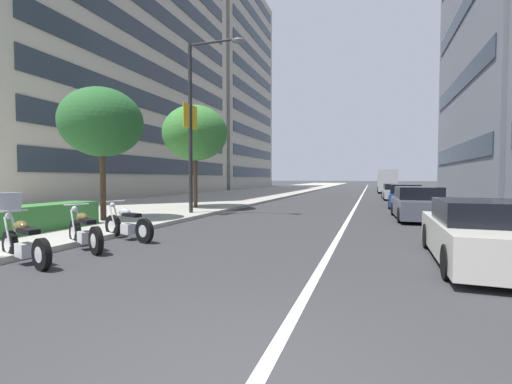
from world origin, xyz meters
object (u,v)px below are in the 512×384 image
Objects in this scene: motorcycle_by_sign_pole at (128,225)px; car_lead_in_lane at (405,197)px; car_mid_block_traffic at (418,204)px; delivery_van_ahead at (387,181)px; motorcycle_second_in_row at (24,243)px; street_lamp_with_banners at (198,110)px; car_far_down_avenue at (395,192)px; street_tree_near_plaza_corner at (195,133)px; street_tree_by_lamp_post at (102,123)px; motorcycle_far_end_row at (85,233)px; car_following_behind at (483,235)px.

car_lead_in_lane is (14.51, -8.53, 0.21)m from motorcycle_by_sign_pole.
delivery_van_ahead is at bearing -1.44° from car_mid_block_traffic.
street_lamp_with_banners is (9.20, 0.83, 4.48)m from motorcycle_second_in_row.
car_far_down_avenue is (22.29, -8.42, 0.19)m from motorcycle_by_sign_pole.
street_tree_near_plaza_corner reaches higher than car_mid_block_traffic.
street_tree_near_plaza_corner is at bearing 139.30° from car_far_down_avenue.
motorcycle_by_sign_pole is at bearing -129.00° from street_tree_by_lamp_post.
car_lead_in_lane is at bearing -44.97° from street_tree_by_lamp_post.
motorcycle_far_end_row is (1.54, -0.05, -0.01)m from motorcycle_second_in_row.
car_mid_block_traffic is at bearing -94.47° from street_tree_near_plaza_corner.
street_lamp_with_banners is at bearing 133.48° from car_lead_in_lane.
delivery_van_ahead reaches higher than car_following_behind.
motorcycle_second_in_row reaches higher than car_mid_block_traffic.
car_far_down_avenue is 13.13m from delivery_van_ahead.
motorcycle_far_end_row is at bearing 166.87° from delivery_van_ahead.
street_lamp_with_banners is (7.66, 0.88, 4.49)m from motorcycle_far_end_row.
street_tree_near_plaza_corner is at bearing -60.69° from motorcycle_second_in_row.
street_lamp_with_banners is (6.22, 1.00, 4.49)m from motorcycle_by_sign_pole.
street_tree_near_plaza_corner reaches higher than car_lead_in_lane.
car_lead_in_lane is at bearing -98.82° from motorcycle_second_in_row.
car_following_behind is 35.44m from delivery_van_ahead.
car_following_behind is 14.54m from car_lead_in_lane.
street_tree_by_lamp_post is at bearing -21.16° from motorcycle_by_sign_pole.
motorcycle_by_sign_pole is at bearing 131.44° from car_mid_block_traffic.
street_tree_near_plaza_corner is (0.87, 11.14, 3.58)m from car_mid_block_traffic.
street_tree_near_plaza_corner is (-26.52, 10.96, 2.79)m from delivery_van_ahead.
motorcycle_second_in_row is 1.06× the size of motorcycle_far_end_row.
car_mid_block_traffic is (10.99, -8.69, 0.22)m from motorcycle_second_in_row.
car_following_behind is at bearing -179.45° from delivery_van_ahead.
street_tree_by_lamp_post is 0.91× the size of street_tree_near_plaza_corner.
street_tree_near_plaza_corner is at bearing 53.42° from car_following_behind.
street_tree_by_lamp_post is (-32.73, 11.63, 2.47)m from delivery_van_ahead.
street_lamp_with_banners reaches higher than street_tree_by_lamp_post.
delivery_van_ahead is 34.83m from street_tree_by_lamp_post.
street_tree_near_plaza_corner is (8.91, 11.43, 3.61)m from car_following_behind.
delivery_van_ahead is (27.39, 0.18, 0.79)m from car_mid_block_traffic.
car_far_down_avenue is 0.58× the size of street_lamp_with_banners.
street_lamp_with_banners is at bearing 148.39° from car_far_down_avenue.
motorcycle_by_sign_pole is 0.35× the size of delivery_van_ahead.
street_lamp_with_banners is at bearing -148.66° from street_tree_near_plaza_corner.
motorcycle_by_sign_pole is 0.42× the size of street_tree_by_lamp_post.
street_tree_by_lamp_post is (-11.84, 11.82, 3.28)m from car_lead_in_lane.
street_tree_by_lamp_post reaches higher than motorcycle_far_end_row.
car_mid_block_traffic is (9.45, -8.64, 0.23)m from motorcycle_far_end_row.
street_tree_by_lamp_post reaches higher than motorcycle_second_in_row.
motorcycle_by_sign_pole is 10.01m from street_tree_near_plaza_corner.
car_mid_block_traffic reaches higher than car_far_down_avenue.
motorcycle_by_sign_pole is 0.48× the size of car_following_behind.
street_tree_near_plaza_corner reaches higher than motorcycle_far_end_row.
car_mid_block_traffic is 0.97× the size of car_lead_in_lane.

